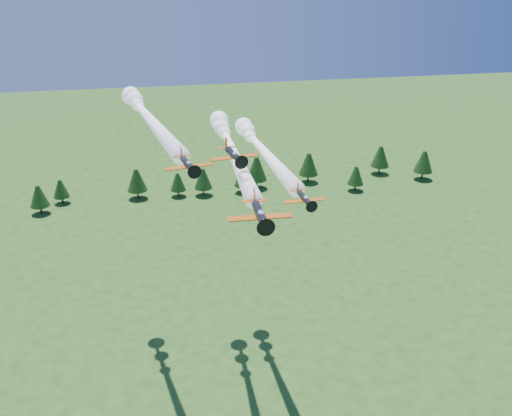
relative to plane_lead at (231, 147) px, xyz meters
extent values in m
cylinder|color=black|center=(-0.84, -28.85, 0.00)|extent=(1.32, 6.18, 1.14)
cone|color=black|center=(-0.95, -32.43, 0.00)|extent=(1.17, 1.06, 1.14)
cone|color=black|center=(-0.97, -33.12, 0.00)|extent=(0.52, 0.53, 0.50)
cylinder|color=black|center=(-0.97, -33.31, 0.00)|extent=(2.39, 0.12, 2.39)
cube|color=orange|center=(-0.86, -29.31, -0.36)|extent=(8.46, 1.78, 0.14)
cube|color=orange|center=(-0.73, -24.81, 0.06)|extent=(3.33, 1.06, 0.08)
cube|color=orange|center=(-0.72, -24.70, 0.97)|extent=(0.13, 1.08, 1.65)
ellipsoid|color=#96BDE7|center=(-0.87, -29.87, 0.46)|extent=(0.86, 1.39, 0.71)
sphere|color=white|center=(0.25, 8.48, 0.00)|extent=(2.30, 2.30, 2.30)
sphere|color=white|center=(0.38, 13.12, 0.00)|extent=(3.00, 3.00, 3.00)
sphere|color=white|center=(0.52, 17.76, 0.00)|extent=(3.70, 3.70, 3.70)
cylinder|color=black|center=(-9.36, -21.82, 4.98)|extent=(1.71, 4.95, 0.90)
cone|color=black|center=(-8.88, -24.63, 4.98)|extent=(1.03, 0.95, 0.90)
cone|color=black|center=(-8.79, -25.16, 4.98)|extent=(0.46, 0.47, 0.40)
cylinder|color=black|center=(-8.76, -25.31, 4.98)|extent=(1.87, 0.36, 1.89)
cube|color=orange|center=(-9.30, -22.18, 4.69)|extent=(6.79, 2.33, 0.11)
cube|color=orange|center=(-9.90, -18.67, 5.02)|extent=(2.71, 1.20, 0.06)
cube|color=orange|center=(-9.91, -18.58, 5.74)|extent=(0.22, 0.86, 1.31)
ellipsoid|color=#96BDE7|center=(-9.22, -22.62, 5.34)|extent=(0.82, 1.18, 0.56)
sphere|color=white|center=(-15.53, 14.16, 4.98)|extent=(2.30, 2.30, 2.30)
sphere|color=white|center=(-16.32, 18.74, 4.98)|extent=(3.00, 3.00, 3.00)
sphere|color=white|center=(-17.10, 23.33, 4.98)|extent=(3.70, 3.70, 3.70)
cylinder|color=black|center=(7.55, -20.68, -1.88)|extent=(1.09, 4.68, 0.86)
cone|color=black|center=(7.68, -23.38, -1.88)|extent=(0.90, 0.82, 0.86)
cone|color=black|center=(7.71, -23.89, -1.88)|extent=(0.40, 0.41, 0.38)
cylinder|color=black|center=(7.72, -24.04, -1.88)|extent=(1.80, 0.12, 1.81)
cube|color=orange|center=(7.57, -21.02, -2.15)|extent=(6.41, 1.47, 0.10)
cube|color=orange|center=(7.40, -17.63, -1.84)|extent=(2.53, 0.85, 0.06)
cube|color=orange|center=(7.40, -17.54, -1.15)|extent=(0.12, 0.82, 1.25)
ellipsoid|color=#96BDE7|center=(7.59, -21.45, -1.54)|extent=(0.67, 1.06, 0.54)
sphere|color=white|center=(5.96, 11.44, -1.88)|extent=(2.30, 2.30, 2.30)
sphere|color=white|center=(5.76, 15.50, -1.88)|extent=(3.00, 3.00, 3.00)
sphere|color=white|center=(5.56, 19.56, -1.88)|extent=(3.70, 3.70, 3.70)
cylinder|color=black|center=(-1.96, -14.80, 3.55)|extent=(1.77, 5.44, 0.99)
cone|color=black|center=(-1.50, -17.88, 3.55)|extent=(1.11, 1.03, 0.99)
cone|color=black|center=(-1.41, -18.47, 3.55)|extent=(0.50, 0.51, 0.44)
cylinder|color=black|center=(-1.38, -18.64, 3.55)|extent=(2.06, 0.35, 2.08)
cube|color=orange|center=(-1.90, -15.19, 3.24)|extent=(7.45, 2.40, 0.12)
cube|color=orange|center=(-2.47, -11.32, 3.60)|extent=(2.97, 1.26, 0.07)
cube|color=orange|center=(-2.49, -11.22, 4.40)|extent=(0.23, 0.94, 1.44)
ellipsoid|color=#96BDE7|center=(-1.82, -15.68, 3.95)|extent=(0.88, 1.28, 0.62)
cylinder|color=#382314|center=(-49.28, 82.73, -43.38)|extent=(0.60, 0.60, 2.67)
cone|color=#1A3710|center=(-49.28, 82.73, -38.61)|extent=(6.11, 6.11, 6.87)
cylinder|color=#382314|center=(3.71, 87.83, -43.36)|extent=(0.60, 0.60, 2.72)
cone|color=#1A3710|center=(3.71, 87.83, -38.50)|extent=(6.22, 6.22, 7.00)
cylinder|color=#382314|center=(56.67, 81.65, -43.47)|extent=(0.60, 0.60, 2.50)
cone|color=#1A3710|center=(56.67, 81.65, -39.00)|extent=(5.73, 5.73, 6.44)
cylinder|color=#382314|center=(-4.89, 88.66, -43.54)|extent=(0.60, 0.60, 2.35)
cone|color=#1A3710|center=(-4.89, 88.66, -39.34)|extent=(5.38, 5.38, 6.05)
cylinder|color=#382314|center=(71.86, 96.34, -43.21)|extent=(0.60, 0.60, 3.02)
cone|color=#1A3710|center=(71.86, 96.34, -37.81)|extent=(6.91, 6.91, 7.77)
cylinder|color=#382314|center=(-43.50, 90.15, -43.55)|extent=(0.60, 0.60, 2.34)
cone|color=#1A3710|center=(-43.50, 90.15, -39.38)|extent=(5.34, 5.34, 6.01)
cylinder|color=#382314|center=(17.48, 87.72, -43.42)|extent=(0.60, 0.60, 2.61)
cone|color=#1A3710|center=(17.48, 87.72, -38.76)|extent=(5.96, 5.96, 6.71)
cylinder|color=#382314|center=(85.19, 87.52, -43.19)|extent=(0.60, 0.60, 3.05)
cone|color=#1A3710|center=(85.19, 87.52, -37.75)|extent=(6.97, 6.97, 7.85)
cylinder|color=#382314|center=(-18.58, 89.55, -43.25)|extent=(0.60, 0.60, 2.95)
cone|color=#1A3710|center=(-18.58, 89.55, -37.99)|extent=(6.73, 6.73, 7.58)
cylinder|color=#382314|center=(42.73, 92.86, -43.17)|extent=(0.60, 0.60, 3.10)
cone|color=#1A3710|center=(42.73, 92.86, -37.64)|extent=(7.08, 7.08, 7.96)
cylinder|color=#382314|center=(23.07, 90.90, -43.10)|extent=(0.60, 0.60, 3.24)
cone|color=#1A3710|center=(23.07, 90.90, -37.31)|extent=(7.41, 7.41, 8.33)
camera|label=1|loc=(-14.70, -95.05, 30.20)|focal=40.00mm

